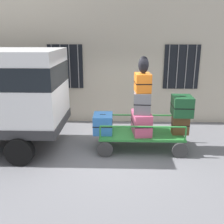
% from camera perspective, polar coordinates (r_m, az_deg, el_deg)
% --- Properties ---
extents(ground_plane, '(40.00, 40.00, 0.00)m').
position_cam_1_polar(ground_plane, '(7.33, 0.83, -8.47)').
color(ground_plane, slate).
extents(building_wall, '(12.00, 0.38, 5.00)m').
position_cam_1_polar(building_wall, '(9.35, 1.21, 12.90)').
color(building_wall, '#BCB29E').
rests_on(building_wall, ground).
extents(luggage_cart, '(2.36, 1.16, 0.46)m').
position_cam_1_polar(luggage_cart, '(7.39, 6.29, -5.14)').
color(luggage_cart, '#2D8438').
rests_on(luggage_cart, ground).
extents(cart_railing, '(2.24, 1.03, 0.39)m').
position_cam_1_polar(cart_railing, '(7.25, 6.39, -2.19)').
color(cart_railing, '#2D8438').
rests_on(cart_railing, luggage_cart).
extents(suitcase_left_bottom, '(0.54, 0.66, 0.52)m').
position_cam_1_polar(suitcase_left_bottom, '(7.30, -1.96, -2.47)').
color(suitcase_left_bottom, '#3372C6').
rests_on(suitcase_left_bottom, luggage_cart).
extents(suitcase_midleft_bottom, '(0.55, 0.85, 0.60)m').
position_cam_1_polar(suitcase_midleft_bottom, '(7.27, 6.38, -2.34)').
color(suitcase_midleft_bottom, '#CC4C72').
rests_on(suitcase_midleft_bottom, luggage_cart).
extents(suitcase_midleft_middle, '(0.48, 0.55, 0.57)m').
position_cam_1_polar(suitcase_midleft_middle, '(7.07, 6.55, 2.04)').
color(suitcase_midleft_middle, slate).
rests_on(suitcase_midleft_middle, suitcase_midleft_bottom).
extents(suitcase_midleft_top, '(0.44, 0.58, 0.49)m').
position_cam_1_polar(suitcase_midleft_top, '(7.01, 6.65, 6.34)').
color(suitcase_midleft_top, orange).
rests_on(suitcase_midleft_top, suitcase_midleft_middle).
extents(suitcase_center_bottom, '(0.46, 0.31, 0.54)m').
position_cam_1_polar(suitcase_center_bottom, '(7.42, 14.55, -2.60)').
color(suitcase_center_bottom, brown).
rests_on(suitcase_center_bottom, luggage_cart).
extents(suitcase_center_middle, '(0.53, 0.64, 0.52)m').
position_cam_1_polar(suitcase_center_middle, '(7.24, 14.91, 1.30)').
color(suitcase_center_middle, '#194C28').
rests_on(suitcase_center_middle, suitcase_center_bottom).
extents(backpack, '(0.27, 0.22, 0.44)m').
position_cam_1_polar(backpack, '(6.90, 6.84, 10.09)').
color(backpack, black).
rests_on(backpack, suitcase_midleft_top).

